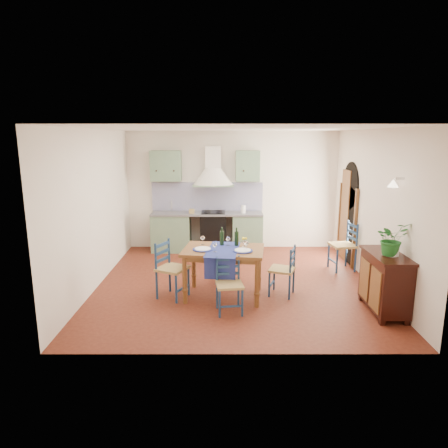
% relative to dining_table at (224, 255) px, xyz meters
% --- Properties ---
extents(floor, '(5.00, 5.00, 0.00)m').
position_rel_dining_table_xyz_m(floor, '(0.21, 0.65, -0.74)').
color(floor, '#45170E').
rests_on(floor, ground).
extents(back_wall, '(5.00, 0.96, 2.80)m').
position_rel_dining_table_xyz_m(back_wall, '(-0.26, 2.94, 0.31)').
color(back_wall, silver).
rests_on(back_wall, ground).
extents(right_wall, '(0.26, 5.00, 2.80)m').
position_rel_dining_table_xyz_m(right_wall, '(2.70, 0.93, 0.59)').
color(right_wall, silver).
rests_on(right_wall, ground).
extents(left_wall, '(0.04, 5.00, 2.80)m').
position_rel_dining_table_xyz_m(left_wall, '(-2.29, 0.65, 0.66)').
color(left_wall, silver).
rests_on(left_wall, ground).
extents(ceiling, '(5.00, 5.00, 0.01)m').
position_rel_dining_table_xyz_m(ceiling, '(0.21, 0.65, 2.06)').
color(ceiling, white).
rests_on(ceiling, back_wall).
extents(dining_table, '(1.42, 1.10, 1.16)m').
position_rel_dining_table_xyz_m(dining_table, '(0.00, 0.00, 0.00)').
color(dining_table, brown).
rests_on(dining_table, ground).
extents(chair_near, '(0.45, 0.45, 0.86)m').
position_rel_dining_table_xyz_m(chair_near, '(0.09, -0.60, -0.30)').
color(chair_near, navy).
rests_on(chair_near, ground).
extents(chair_far, '(0.39, 0.39, 0.83)m').
position_rel_dining_table_xyz_m(chair_far, '(0.03, 0.68, -0.31)').
color(chair_far, navy).
rests_on(chair_far, ground).
extents(chair_left, '(0.60, 0.60, 0.96)m').
position_rel_dining_table_xyz_m(chair_left, '(-0.89, -0.01, -0.25)').
color(chair_left, navy).
rests_on(chair_left, ground).
extents(chair_right, '(0.52, 0.52, 0.86)m').
position_rel_dining_table_xyz_m(chair_right, '(1.02, 0.07, -0.30)').
color(chair_right, navy).
rests_on(chair_right, ground).
extents(chair_spare, '(0.53, 0.53, 0.98)m').
position_rel_dining_table_xyz_m(chair_spare, '(2.44, 1.41, -0.23)').
color(chair_spare, navy).
rests_on(chair_spare, ground).
extents(sideboard, '(0.50, 1.05, 0.94)m').
position_rel_dining_table_xyz_m(sideboard, '(2.47, -0.60, -0.23)').
color(sideboard, black).
rests_on(sideboard, ground).
extents(potted_plant, '(0.55, 0.51, 0.50)m').
position_rel_dining_table_xyz_m(potted_plant, '(2.49, -0.67, 0.44)').
color(potted_plant, '#1D6023').
rests_on(potted_plant, sideboard).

